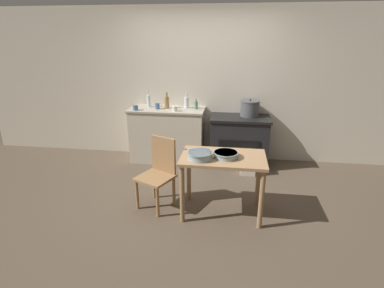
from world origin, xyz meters
The scene contains 17 objects.
ground_plane centered at (0.00, 0.00, 0.00)m, with size 14.00×14.00×0.00m, color brown.
wall_back centered at (0.00, 1.58, 1.27)m, with size 8.00×0.07×2.55m.
counter_cabinet centered at (-0.54, 1.28, 0.46)m, with size 1.26×0.56×0.92m.
stove centered at (0.69, 1.27, 0.42)m, with size 0.97×0.59×0.83m.
work_table centered at (0.48, -0.29, 0.62)m, with size 0.99×0.61×0.75m.
chair centered at (-0.33, -0.20, 0.47)m, with size 0.53×0.53×0.89m.
flour_sack centered at (0.84, 0.87, 0.18)m, with size 0.24×0.17×0.36m, color beige.
stock_pot centered at (0.84, 1.35, 0.96)m, with size 0.32×0.32×0.28m.
mixing_bowl_large centered at (0.51, -0.32, 0.79)m, with size 0.29×0.29×0.07m.
mixing_bowl_small centered at (0.22, -0.40, 0.80)m, with size 0.29×0.29×0.08m.
bottle_far_left centered at (-0.54, 1.32, 1.03)m, with size 0.08×0.08×0.27m.
bottle_left centered at (-0.22, 1.39, 1.02)m, with size 0.08×0.08×0.25m.
bottle_mid_left centered at (-0.05, 1.33, 0.99)m, with size 0.06×0.06×0.17m.
bottle_center_left centered at (-0.87, 1.38, 1.03)m, with size 0.06×0.06×0.28m.
cup_center centered at (-0.37, 1.13, 0.97)m, with size 0.08×0.08×0.08m, color silver.
cup_center_right centered at (-1.02, 1.10, 0.97)m, with size 0.09×0.09×0.09m, color #4C6B99.
cup_mid_right centered at (-0.69, 1.24, 0.97)m, with size 0.08×0.08×0.10m, color #4C6B99.
Camera 1 is at (0.57, -3.53, 2.07)m, focal length 28.00 mm.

